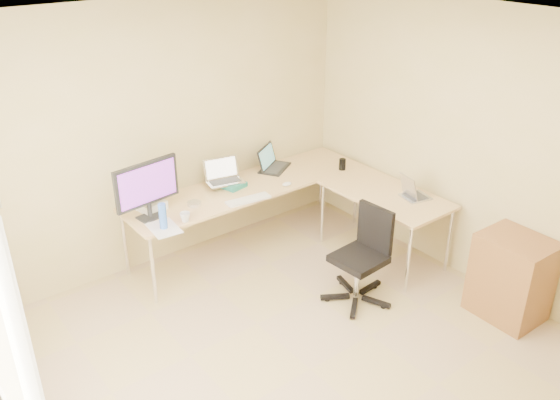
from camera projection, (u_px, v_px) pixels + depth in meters
floor at (311, 369)px, 4.57m from camera, size 4.50×4.50×0.00m
ceiling at (321, 32)px, 3.43m from camera, size 4.50×4.50×0.00m
wall_back at (162, 137)px, 5.60m from camera, size 4.50×0.00×4.50m
wall_right at (493, 156)px, 5.16m from camera, size 0.00×4.50×4.50m
desk_main at (250, 216)px, 6.12m from camera, size 2.65×0.70×0.73m
desk_return at (383, 225)px, 5.95m from camera, size 0.70×1.30×0.73m
monitor at (147, 190)px, 5.20m from camera, size 0.66×0.29×0.55m
book_stack at (230, 184)px, 5.93m from camera, size 0.27×0.33×0.05m
laptop_center at (224, 171)px, 5.86m from camera, size 0.41×0.35×0.24m
laptop_black at (275, 158)px, 6.29m from camera, size 0.49×0.46×0.25m
keyboard at (248, 200)px, 5.63m from camera, size 0.46×0.18×0.02m
mouse at (287, 184)px, 5.94m from camera, size 0.12×0.08×0.04m
mug at (185, 217)px, 5.23m from camera, size 0.11×0.11×0.09m
cd_stack at (194, 204)px, 5.54m from camera, size 0.16×0.16×0.03m
water_bottle at (163, 216)px, 5.08m from camera, size 0.07×0.07×0.24m
papers at (164, 228)px, 5.13m from camera, size 0.27×0.36×0.01m
white_box at (153, 206)px, 5.44m from camera, size 0.25×0.20×0.08m
desk_fan at (139, 198)px, 5.42m from camera, size 0.21×0.21×0.24m
black_cup at (342, 164)px, 6.30m from camera, size 0.08×0.08×0.12m
laptop_return at (416, 188)px, 5.65m from camera, size 0.35×0.30×0.20m
office_chair at (359, 253)px, 5.20m from camera, size 0.58×0.58×0.91m
cabinet at (511, 280)px, 5.07m from camera, size 0.49×0.60×0.82m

